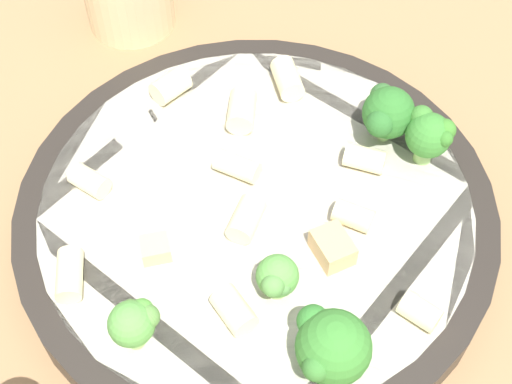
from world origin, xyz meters
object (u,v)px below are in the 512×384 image
rigatoni_8 (238,166)px  chicken_chunk_1 (155,249)px  broccoli_floret_1 (134,322)px  rigatoni_10 (420,311)px  rigatoni_5 (364,159)px  rigatoni_9 (90,181)px  rigatoni_1 (353,216)px  rigatoni_2 (287,79)px  rigatoni_4 (170,86)px  broccoli_floret_3 (387,113)px  rigatoni_0 (234,310)px  rigatoni_6 (72,280)px  rigatoni_7 (246,219)px  broccoli_floret_2 (277,278)px  chicken_chunk_0 (333,247)px  broccoli_floret_4 (331,346)px  broccoli_floret_0 (429,134)px  pasta_bowl (256,212)px  rigatoni_3 (242,110)px

rigatoni_8 → chicken_chunk_1: rigatoni_8 is taller
broccoli_floret_1 → rigatoni_10: size_ratio=1.57×
rigatoni_5 → rigatoni_10: (0.03, 0.10, -0.00)m
rigatoni_9 → rigatoni_8: bearing=159.5°
rigatoni_1 → rigatoni_2: (-0.02, -0.12, 0.00)m
broccoli_floret_1 → rigatoni_4: broccoli_floret_1 is taller
rigatoni_2 → rigatoni_9: size_ratio=1.24×
broccoli_floret_3 → rigatoni_5: size_ratio=1.60×
rigatoni_0 → chicken_chunk_1: 0.06m
rigatoni_4 → rigatoni_6: 0.16m
rigatoni_7 → rigatoni_10: 0.11m
rigatoni_4 → rigatoni_7: 0.12m
broccoli_floret_2 → rigatoni_0: broccoli_floret_2 is taller
broccoli_floret_1 → chicken_chunk_1: size_ratio=2.05×
rigatoni_6 → rigatoni_9: (-0.03, -0.06, -0.00)m
broccoli_floret_1 → chicken_chunk_0: (-0.12, 0.00, -0.01)m
broccoli_floret_4 → broccoli_floret_1: bearing=-35.7°
rigatoni_1 → rigatoni_9: same height
broccoli_floret_3 → rigatoni_7: (0.11, 0.02, -0.02)m
broccoli_floret_4 → rigatoni_0: bearing=-56.5°
broccoli_floret_4 → rigatoni_4: (-0.01, -0.22, -0.01)m
broccoli_floret_0 → rigatoni_6: (0.23, -0.02, -0.02)m
rigatoni_7 → rigatoni_10: size_ratio=1.22×
rigatoni_7 → rigatoni_8: rigatoni_7 is taller
rigatoni_8 → broccoli_floret_1: bearing=37.9°
rigatoni_0 → rigatoni_7: size_ratio=0.96×
pasta_bowl → chicken_chunk_0: chicken_chunk_0 is taller
broccoli_floret_2 → broccoli_floret_4: size_ratio=0.64×
rigatoni_3 → rigatoni_0: bearing=61.1°
rigatoni_8 → rigatoni_9: same height
rigatoni_1 → rigatoni_9: size_ratio=0.97×
broccoli_floret_4 → rigatoni_8: (-0.02, -0.14, -0.01)m
rigatoni_0 → rigatoni_9: bearing=-72.4°
rigatoni_1 → chicken_chunk_0: 0.03m
rigatoni_2 → rigatoni_3: 0.04m
chicken_chunk_0 → chicken_chunk_1: size_ratio=1.48×
broccoli_floret_3 → pasta_bowl: bearing=4.3°
broccoli_floret_3 → broccoli_floret_4: size_ratio=0.90×
broccoli_floret_1 → chicken_chunk_0: size_ratio=1.39×
rigatoni_2 → chicken_chunk_0: 0.14m
rigatoni_3 → rigatoni_6: rigatoni_3 is taller
broccoli_floret_4 → rigatoni_5: bearing=-130.9°
broccoli_floret_1 → rigatoni_5: (-0.17, -0.04, -0.01)m
broccoli_floret_2 → rigatoni_7: 0.05m
broccoli_floret_1 → broccoli_floret_3: broccoli_floret_3 is taller
broccoli_floret_0 → rigatoni_6: 0.23m
broccoli_floret_4 → broccoli_floret_3: bearing=-133.9°
broccoli_floret_3 → broccoli_floret_4: 0.16m
pasta_bowl → rigatoni_9: rigatoni_9 is taller
rigatoni_10 → rigatoni_8: bearing=-73.3°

